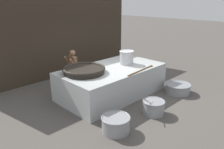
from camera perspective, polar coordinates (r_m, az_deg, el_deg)
ground_plane at (r=7.76m, az=-0.00°, el=-5.07°), size 60.00×60.00×0.00m
back_wall at (r=9.57m, az=-13.01°, el=10.11°), size 7.11×0.24×3.52m
hearth_platform at (r=7.57m, az=-0.00°, el=-1.73°), size 3.60×1.99×0.97m
giant_wok_near at (r=6.93m, az=-7.32°, el=1.22°), size 1.35×1.35×0.19m
stock_pot at (r=7.81m, az=3.84°, el=4.53°), size 0.52×0.52×0.48m
stirring_paddle at (r=7.21m, az=7.79°, el=1.22°), size 1.41×0.19×0.04m
cook at (r=8.07m, az=-10.13°, el=1.62°), size 0.38×0.57×1.47m
prep_bowl_vegetables at (r=6.50m, az=10.79°, el=-8.24°), size 0.84×0.65×0.66m
prep_bowl_meat at (r=5.60m, az=0.99°, el=-12.67°), size 0.74×0.74×0.42m
prep_bowl_extra at (r=8.13m, az=16.84°, el=-3.35°), size 0.88×0.88×0.34m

